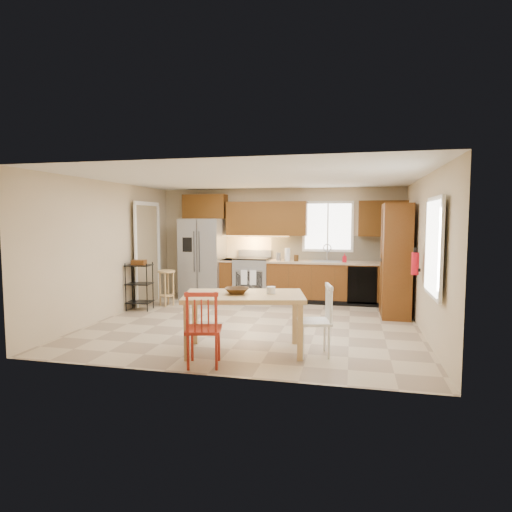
{
  "coord_description": "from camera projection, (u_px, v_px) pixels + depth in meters",
  "views": [
    {
      "loc": [
        1.63,
        -7.09,
        1.82
      ],
      "look_at": [
        -0.06,
        0.4,
        1.15
      ],
      "focal_mm": 30.0,
      "sensor_mm": 36.0,
      "label": 1
    }
  ],
  "objects": [
    {
      "name": "floor",
      "position": [
        254.0,
        324.0,
        7.41
      ],
      "size": [
        5.5,
        5.5,
        0.0
      ],
      "primitive_type": "plane",
      "color": "tan",
      "rests_on": "ground"
    },
    {
      "name": "ceiling",
      "position": [
        254.0,
        178.0,
        7.19
      ],
      "size": [
        5.5,
        5.0,
        0.02
      ],
      "primitive_type": "cube",
      "color": "silver",
      "rests_on": "ground"
    },
    {
      "name": "wall_back",
      "position": [
        279.0,
        244.0,
        9.73
      ],
      "size": [
        5.5,
        0.02,
        2.5
      ],
      "primitive_type": "cube",
      "color": "#CCB793",
      "rests_on": "ground"
    },
    {
      "name": "wall_front",
      "position": [
        205.0,
        269.0,
        4.87
      ],
      "size": [
        5.5,
        0.02,
        2.5
      ],
      "primitive_type": "cube",
      "color": "#CCB793",
      "rests_on": "ground"
    },
    {
      "name": "wall_left",
      "position": [
        110.0,
        250.0,
        7.91
      ],
      "size": [
        0.02,
        5.0,
        2.5
      ],
      "primitive_type": "cube",
      "color": "#CCB793",
      "rests_on": "ground"
    },
    {
      "name": "wall_right",
      "position": [
        425.0,
        255.0,
        6.7
      ],
      "size": [
        0.02,
        5.0,
        2.5
      ],
      "primitive_type": "cube",
      "color": "#CCB793",
      "rests_on": "ground"
    },
    {
      "name": "refrigerator",
      "position": [
        203.0,
        259.0,
        9.77
      ],
      "size": [
        0.92,
        0.75,
        1.82
      ],
      "primitive_type": "cube",
      "color": "gray",
      "rests_on": "floor"
    },
    {
      "name": "range_stove",
      "position": [
        252.0,
        279.0,
        9.61
      ],
      "size": [
        0.76,
        0.63,
        0.92
      ],
      "primitive_type": "cube",
      "color": "gray",
      "rests_on": "floor"
    },
    {
      "name": "base_cabinet_narrow",
      "position": [
        229.0,
        279.0,
        9.75
      ],
      "size": [
        0.3,
        0.6,
        0.9
      ],
      "primitive_type": "cube",
      "color": "#613511",
      "rests_on": "floor"
    },
    {
      "name": "base_cabinet_run",
      "position": [
        335.0,
        282.0,
        9.23
      ],
      "size": [
        2.92,
        0.6,
        0.9
      ],
      "primitive_type": "cube",
      "color": "#613511",
      "rests_on": "floor"
    },
    {
      "name": "dishwasher",
      "position": [
        362.0,
        285.0,
        8.82
      ],
      "size": [
        0.6,
        0.02,
        0.78
      ],
      "primitive_type": "cube",
      "color": "black",
      "rests_on": "floor"
    },
    {
      "name": "backsplash",
      "position": [
        336.0,
        248.0,
        9.44
      ],
      "size": [
        2.92,
        0.03,
        0.55
      ],
      "primitive_type": "cube",
      "color": "beige",
      "rests_on": "wall_back"
    },
    {
      "name": "upper_over_fridge",
      "position": [
        205.0,
        207.0,
        9.86
      ],
      "size": [
        1.0,
        0.35,
        0.55
      ],
      "primitive_type": "cube",
      "color": "#57310E",
      "rests_on": "wall_back"
    },
    {
      "name": "upper_left_block",
      "position": [
        267.0,
        219.0,
        9.57
      ],
      "size": [
        1.8,
        0.35,
        0.75
      ],
      "primitive_type": "cube",
      "color": "#57310E",
      "rests_on": "wall_back"
    },
    {
      "name": "upper_right_block",
      "position": [
        383.0,
        219.0,
        9.02
      ],
      "size": [
        1.0,
        0.35,
        0.75
      ],
      "primitive_type": "cube",
      "color": "#57310E",
      "rests_on": "wall_back"
    },
    {
      "name": "window_back",
      "position": [
        328.0,
        226.0,
        9.44
      ],
      "size": [
        1.12,
        0.04,
        1.12
      ],
      "primitive_type": "cube",
      "color": "white",
      "rests_on": "wall_back"
    },
    {
      "name": "sink",
      "position": [
        327.0,
        263.0,
        9.23
      ],
      "size": [
        0.62,
        0.46,
        0.16
      ],
      "primitive_type": "cube",
      "color": "gray",
      "rests_on": "base_cabinet_run"
    },
    {
      "name": "undercab_glow",
      "position": [
        253.0,
        236.0,
        9.64
      ],
      "size": [
        1.6,
        0.3,
        0.01
      ],
      "primitive_type": "cube",
      "color": "#FFBF66",
      "rests_on": "wall_back"
    },
    {
      "name": "soap_bottle",
      "position": [
        345.0,
        258.0,
        9.04
      ],
      "size": [
        0.09,
        0.09,
        0.19
      ],
      "primitive_type": "imported",
      "color": "red",
      "rests_on": "base_cabinet_run"
    },
    {
      "name": "paper_towel",
      "position": [
        287.0,
        254.0,
        9.35
      ],
      "size": [
        0.12,
        0.12,
        0.28
      ],
      "primitive_type": "cylinder",
      "color": "white",
      "rests_on": "base_cabinet_run"
    },
    {
      "name": "canister_steel",
      "position": [
        278.0,
        257.0,
        9.4
      ],
      "size": [
        0.11,
        0.11,
        0.18
      ],
      "primitive_type": "cylinder",
      "color": "gray",
      "rests_on": "base_cabinet_run"
    },
    {
      "name": "canister_wood",
      "position": [
        296.0,
        258.0,
        9.29
      ],
      "size": [
        0.1,
        0.1,
        0.14
      ],
      "primitive_type": "cylinder",
      "color": "#462B12",
      "rests_on": "base_cabinet_run"
    },
    {
      "name": "pantry",
      "position": [
        396.0,
        260.0,
        7.95
      ],
      "size": [
        0.5,
        0.95,
        2.1
      ],
      "primitive_type": "cube",
      "color": "#613511",
      "rests_on": "floor"
    },
    {
      "name": "fire_extinguisher",
      "position": [
        415.0,
        264.0,
        6.88
      ],
      "size": [
        0.12,
        0.12,
        0.36
      ],
      "primitive_type": "cylinder",
      "color": "red",
      "rests_on": "wall_right"
    },
    {
      "name": "window_right",
      "position": [
        434.0,
        247.0,
        5.58
      ],
      "size": [
        0.04,
        1.02,
        1.32
      ],
      "primitive_type": "cube",
      "color": "white",
      "rests_on": "wall_right"
    },
    {
      "name": "doorway",
      "position": [
        147.0,
        255.0,
        9.17
      ],
      "size": [
        0.04,
        0.95,
        2.1
      ],
      "primitive_type": "cube",
      "color": "#8C7A59",
      "rests_on": "wall_left"
    },
    {
      "name": "dining_table",
      "position": [
        244.0,
        323.0,
        5.85
      ],
      "size": [
        1.77,
        1.24,
        0.79
      ],
      "primitive_type": null,
      "rotation": [
        0.0,
        0.0,
        0.22
      ],
      "color": "tan",
      "rests_on": "floor"
    },
    {
      "name": "chair_red",
      "position": [
        204.0,
        328.0,
        5.28
      ],
      "size": [
        0.53,
        0.53,
        0.95
      ],
      "primitive_type": null,
      "rotation": [
        0.0,
        0.0,
        0.22
      ],
      "color": "#AF2D1B",
      "rests_on": "floor"
    },
    {
      "name": "chair_white",
      "position": [
        314.0,
        320.0,
        5.68
      ],
      "size": [
        0.53,
        0.53,
        0.95
      ],
      "primitive_type": null,
      "rotation": [
        0.0,
        0.0,
        1.79
      ],
      "color": "white",
      "rests_on": "floor"
    },
    {
      "name": "table_bowl",
      "position": [
        237.0,
        294.0,
        5.83
      ],
      "size": [
        0.39,
        0.39,
        0.08
      ],
      "primitive_type": "imported",
      "rotation": [
        0.0,
        0.0,
        0.22
      ],
      "color": "#462B12",
      "rests_on": "dining_table"
    },
    {
      "name": "table_jar",
      "position": [
        271.0,
        292.0,
        5.83
      ],
      "size": [
        0.15,
        0.15,
        0.14
      ],
      "primitive_type": "cylinder",
      "rotation": [
        0.0,
        0.0,
        0.22
      ],
      "color": "white",
      "rests_on": "dining_table"
    },
    {
      "name": "bar_stool",
      "position": [
        167.0,
        288.0,
        8.95
      ],
      "size": [
        0.46,
        0.46,
        0.75
      ],
      "primitive_type": null,
      "rotation": [
        0.0,
        0.0,
        -0.33
      ],
      "color": "tan",
      "rests_on": "floor"
    },
    {
      "name": "utility_cart",
      "position": [
        139.0,
        286.0,
        8.53
      ],
      "size": [
        0.51,
        0.42,
        0.95
      ],
      "primitive_type": null,
      "rotation": [
        0.0,
        0.0,
        0.1
      ],
      "color": "black",
      "rests_on": "floor"
    }
  ]
}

